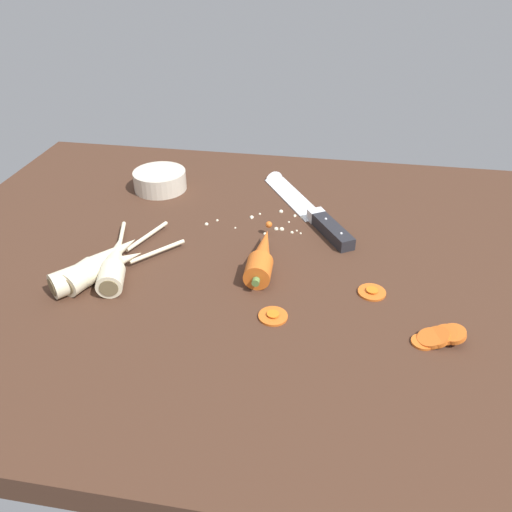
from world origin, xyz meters
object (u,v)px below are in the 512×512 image
at_px(parsnip_front, 114,263).
at_px(chefs_knife, 302,204).
at_px(carrot_slice_stack, 438,337).
at_px(carrot_slice_stray_mid, 273,315).
at_px(whole_carrot, 262,255).
at_px(prep_bowl, 160,180).
at_px(carrot_slice_stray_near, 372,291).
at_px(parsnip_mid_right, 103,261).
at_px(parsnip_mid_left, 99,269).

bearing_deg(parsnip_front, chefs_knife, 44.99).
relative_size(carrot_slice_stack, carrot_slice_stray_mid, 1.69).
xyz_separation_m(whole_carrot, prep_bowl, (-0.26, 0.25, 0.00)).
xyz_separation_m(chefs_knife, carrot_slice_stray_near, (0.13, -0.26, -0.00)).
bearing_deg(chefs_knife, parsnip_mid_right, -136.96).
distance_m(parsnip_mid_right, carrot_slice_stray_near, 0.43).
relative_size(parsnip_front, carrot_slice_stack, 2.92).
bearing_deg(parsnip_front, parsnip_mid_left, -125.95).
distance_m(chefs_knife, prep_bowl, 0.31).
bearing_deg(whole_carrot, parsnip_mid_right, -166.91).
height_order(chefs_knife, carrot_slice_stray_mid, chefs_knife).
bearing_deg(chefs_knife, parsnip_mid_left, -134.42).
bearing_deg(parsnip_front, carrot_slice_stack, -9.27).
relative_size(parsnip_front, carrot_slice_stray_mid, 4.94).
height_order(carrot_slice_stack, prep_bowl, prep_bowl).
bearing_deg(carrot_slice_stray_mid, parsnip_mid_left, 170.89).
distance_m(parsnip_front, carrot_slice_stray_mid, 0.28).
bearing_deg(carrot_slice_stray_near, whole_carrot, 165.95).
xyz_separation_m(parsnip_mid_right, carrot_slice_stray_mid, (0.29, -0.07, -0.02)).
bearing_deg(whole_carrot, prep_bowl, 135.80).
bearing_deg(carrot_slice_stray_near, parsnip_mid_left, -175.15).
distance_m(parsnip_mid_left, prep_bowl, 0.33).
xyz_separation_m(whole_carrot, carrot_slice_stack, (0.26, -0.14, -0.01)).
bearing_deg(chefs_knife, carrot_slice_stray_mid, -91.68).
distance_m(chefs_knife, parsnip_front, 0.39).
height_order(chefs_knife, carrot_slice_stray_near, chefs_knife).
height_order(parsnip_mid_left, prep_bowl, same).
bearing_deg(parsnip_mid_left, carrot_slice_stray_mid, -9.11).
height_order(chefs_knife, carrot_slice_stack, chefs_knife).
bearing_deg(parsnip_front, carrot_slice_stray_near, 1.97).
distance_m(chefs_knife, parsnip_mid_right, 0.41).
xyz_separation_m(parsnip_front, carrot_slice_stack, (0.49, -0.08, -0.01)).
bearing_deg(carrot_slice_stray_near, carrot_slice_stray_mid, -150.06).
bearing_deg(parsnip_mid_left, parsnip_mid_right, 97.50).
relative_size(chefs_knife, carrot_slice_stray_near, 7.31).
bearing_deg(prep_bowl, carrot_slice_stray_near, -34.13).
relative_size(parsnip_mid_left, prep_bowl, 1.72).
relative_size(parsnip_mid_left, parsnip_mid_right, 0.82).
height_order(chefs_knife, parsnip_mid_left, parsnip_mid_left).
height_order(parsnip_mid_left, carrot_slice_stray_near, parsnip_mid_left).
relative_size(parsnip_mid_left, carrot_slice_stray_mid, 4.45).
height_order(parsnip_front, carrot_slice_stray_mid, parsnip_front).
bearing_deg(parsnip_mid_right, carrot_slice_stray_mid, -13.37).
height_order(parsnip_front, carrot_slice_stray_near, parsnip_front).
height_order(carrot_slice_stack, carrot_slice_stray_mid, carrot_slice_stack).
height_order(parsnip_mid_left, carrot_slice_stack, parsnip_mid_left).
relative_size(carrot_slice_stack, prep_bowl, 0.66).
relative_size(chefs_knife, carrot_slice_stack, 4.34).
distance_m(chefs_knife, carrot_slice_stack, 0.42).
height_order(parsnip_mid_left, parsnip_mid_right, same).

